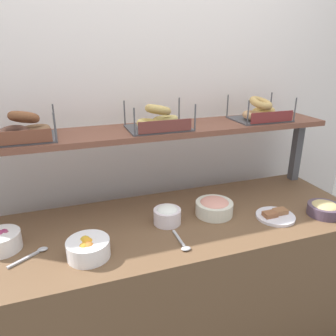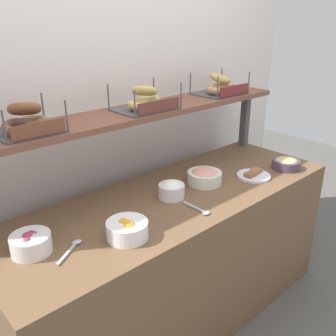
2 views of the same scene
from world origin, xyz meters
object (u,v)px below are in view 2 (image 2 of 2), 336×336
at_px(bowl_hummus, 286,163).
at_px(serving_spoon_by_edge, 72,247).
at_px(bowl_lox_spread, 204,176).
at_px(serving_spoon_near_plate, 200,210).
at_px(serving_plate_white, 254,175).
at_px(bowl_fruit_salad, 127,229).
at_px(bowl_beet_salad, 31,243).
at_px(bagel_basket_sesame, 220,87).
at_px(bowl_cream_cheese, 172,189).
at_px(bagel_basket_plain, 145,101).
at_px(bagel_basket_cinnamon_raisin, 26,122).

relative_size(bowl_hummus, serving_spoon_by_edge, 1.09).
relative_size(bowl_lox_spread, serving_spoon_near_plate, 1.13).
bearing_deg(serving_plate_white, serving_spoon_near_plate, -172.21).
bearing_deg(bowl_fruit_salad, serving_spoon_near_plate, -7.40).
bearing_deg(serving_spoon_by_edge, bowl_fruit_salad, -21.57).
bearing_deg(bowl_lox_spread, serving_spoon_by_edge, -175.14).
height_order(bowl_beet_salad, bagel_basket_sesame, bagel_basket_sesame).
bearing_deg(bowl_lox_spread, bowl_cream_cheese, -178.39).
xyz_separation_m(bowl_hummus, bowl_lox_spread, (-0.55, 0.20, 0.01)).
relative_size(bowl_hummus, bowl_cream_cheese, 1.25).
distance_m(bowl_hummus, serving_plate_white, 0.27).
distance_m(bowl_lox_spread, serving_spoon_near_plate, 0.34).
xyz_separation_m(bowl_beet_salad, serving_spoon_near_plate, (0.77, -0.23, -0.04)).
relative_size(serving_plate_white, serving_spoon_by_edge, 1.26).
relative_size(bowl_lox_spread, bagel_basket_sesame, 0.62).
height_order(bowl_beet_salad, serving_spoon_by_edge, bowl_beet_salad).
bearing_deg(bowl_cream_cheese, serving_spoon_near_plate, -89.55).
relative_size(bowl_lox_spread, serving_spoon_by_edge, 1.24).
distance_m(bowl_hummus, bagel_basket_plain, 1.00).
distance_m(bowl_beet_salad, bagel_basket_cinnamon_raisin, 0.52).
distance_m(bowl_lox_spread, bagel_basket_plain, 0.55).
distance_m(bowl_hummus, bagel_basket_cinnamon_raisin, 1.57).
bearing_deg(bowl_hummus, bowl_beet_salad, 172.34).
bearing_deg(bowl_cream_cheese, serving_plate_white, -13.62).
distance_m(serving_spoon_near_plate, bagel_basket_cinnamon_raisin, 0.91).
bearing_deg(serving_spoon_by_edge, bagel_basket_cinnamon_raisin, 87.87).
xyz_separation_m(bowl_beet_salad, bagel_basket_cinnamon_raisin, (0.15, 0.24, 0.44)).
bearing_deg(bagel_basket_plain, bowl_cream_cheese, -98.69).
bearing_deg(serving_plate_white, bowl_cream_cheese, 166.38).
height_order(bagel_basket_plain, bagel_basket_sesame, same).
xyz_separation_m(serving_spoon_by_edge, bagel_basket_cinnamon_raisin, (0.01, 0.33, 0.47)).
height_order(bowl_lox_spread, serving_plate_white, bowl_lox_spread).
xyz_separation_m(bowl_fruit_salad, serving_plate_white, (0.96, 0.02, -0.03)).
bearing_deg(bagel_basket_cinnamon_raisin, bagel_basket_sesame, 0.14).
xyz_separation_m(bowl_fruit_salad, serving_spoon_near_plate, (0.41, -0.05, -0.04)).
bearing_deg(serving_spoon_near_plate, serving_spoon_by_edge, 167.44).
bearing_deg(serving_spoon_near_plate, bowl_lox_spread, 39.36).
xyz_separation_m(bowl_lox_spread, serving_plate_white, (0.29, -0.14, -0.03)).
bearing_deg(bagel_basket_cinnamon_raisin, serving_spoon_by_edge, -92.13).
bearing_deg(bowl_lox_spread, serving_plate_white, -26.25).
relative_size(bowl_beet_salad, serving_spoon_near_plate, 0.94).
xyz_separation_m(bowl_hummus, bagel_basket_plain, (-0.78, 0.44, 0.44)).
xyz_separation_m(bowl_lox_spread, serving_spoon_by_edge, (-0.90, -0.08, -0.04)).
relative_size(bowl_fruit_salad, bagel_basket_plain, 0.56).
distance_m(serving_spoon_by_edge, bagel_basket_cinnamon_raisin, 0.58).
xyz_separation_m(bowl_cream_cheese, serving_spoon_near_plate, (0.00, -0.21, -0.04)).
bearing_deg(bowl_beet_salad, bowl_hummus, -7.66).
height_order(bowl_fruit_salad, serving_plate_white, bowl_fruit_salad).
bearing_deg(bagel_basket_cinnamon_raisin, bowl_hummus, -17.45).
bearing_deg(serving_spoon_near_plate, bowl_hummus, 1.33).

